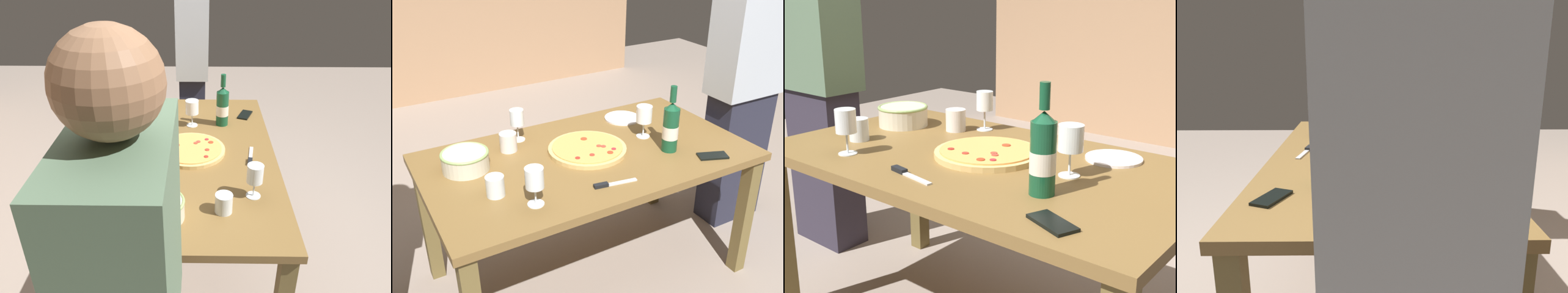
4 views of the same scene
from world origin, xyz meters
The scene contains 13 objects.
dining_table centered at (0.00, 0.00, 0.66)m, with size 1.60×0.90×0.75m.
pizza centered at (0.01, 0.03, 0.76)m, with size 0.39×0.39×0.03m.
serving_bowl centered at (-0.57, 0.15, 0.80)m, with size 0.22×0.22×0.09m.
wine_bottle centered at (0.38, -0.17, 0.88)m, with size 0.08×0.08×0.34m.
wine_glass_near_pizza centered at (-0.24, 0.32, 0.87)m, with size 0.07×0.07×0.17m.
wine_glass_by_bottle centered at (0.36, 0.03, 0.87)m, with size 0.08×0.08×0.17m.
wine_glass_far_left centered at (-0.41, -0.28, 0.87)m, with size 0.08×0.08×0.17m.
cup_amber centered at (-0.53, -0.13, 0.80)m, with size 0.08×0.08×0.09m, color white.
cup_ceramic centered at (-0.33, 0.23, 0.80)m, with size 0.09×0.09×0.09m, color silver.
side_plate centered at (0.39, 0.28, 0.76)m, with size 0.20×0.20×0.01m, color white.
cell_phone centered at (0.52, -0.33, 0.76)m, with size 0.07×0.14×0.01m, color black.
pizza_knife centered at (-0.07, -0.31, 0.76)m, with size 0.20×0.05×0.02m.
person_guest_left centered at (-1.20, 0.15, 0.87)m, with size 0.45×0.24×1.71m.
Camera 3 is at (1.18, -1.44, 1.34)m, focal length 49.10 mm.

